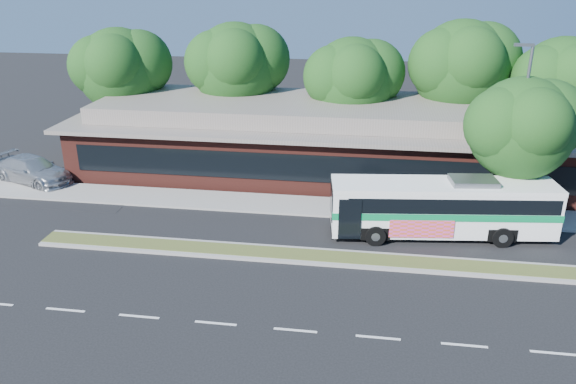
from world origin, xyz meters
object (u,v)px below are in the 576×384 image
object	(u,v)px
sedan	(33,170)
lamp_post	(519,131)
sidewalk_tree	(529,126)
transit_bus	(443,204)

from	to	relation	value
sedan	lamp_post	bearing A→B (deg)	-73.45
lamp_post	sedan	xyz separation A→B (m)	(-27.58, 1.80, -4.11)
sedan	sidewalk_tree	xyz separation A→B (m)	(28.09, -1.48, 4.27)
lamp_post	transit_bus	size ratio (longest dim) A/B	0.83
transit_bus	sidewalk_tree	bearing A→B (deg)	25.31
lamp_post	sidewalk_tree	distance (m)	0.62
transit_bus	sedan	bearing A→B (deg)	163.82
sedan	sidewalk_tree	size ratio (longest dim) A/B	0.73
transit_bus	sedan	world-z (taller)	transit_bus
lamp_post	transit_bus	bearing A→B (deg)	-148.00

